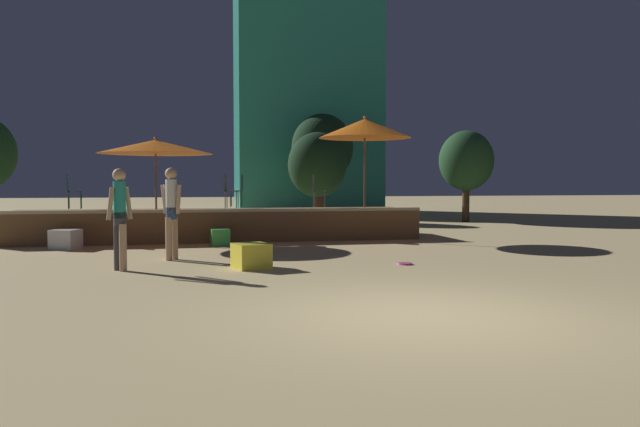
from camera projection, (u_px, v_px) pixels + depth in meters
name	position (u px, v px, depth m)	size (l,w,h in m)	color
ground_plane	(427.00, 316.00, 7.29)	(120.00, 120.00, 0.00)	tan
wooden_deck	(216.00, 224.00, 17.26)	(10.92, 2.63, 0.88)	brown
patio_umbrella_0	(365.00, 129.00, 16.83)	(2.51, 2.51, 3.36)	brown
patio_umbrella_1	(155.00, 147.00, 15.83)	(2.90, 2.90, 2.72)	brown
cube_seat_0	(251.00, 256.00, 11.32)	(0.73, 0.73, 0.46)	yellow
cube_seat_1	(66.00, 239.00, 14.61)	(0.73, 0.73, 0.46)	white
cube_seat_2	(220.00, 237.00, 15.40)	(0.48, 0.48, 0.41)	#4CC651
person_0	(120.00, 214.00, 10.97)	(0.45, 0.37, 1.81)	tan
person_1	(171.00, 209.00, 12.51)	(0.45, 0.38, 1.86)	tan
bistro_chair_0	(71.00, 188.00, 16.14)	(0.40, 0.40, 0.90)	#1E4C47
bistro_chair_1	(239.00, 187.00, 17.66)	(0.41, 0.41, 0.90)	#1E4C47
bistro_chair_2	(228.00, 188.00, 16.63)	(0.42, 0.42, 0.90)	#47474C
bistro_chair_3	(316.00, 187.00, 17.28)	(0.43, 0.42, 0.90)	#47474C
frisbee_disc	(405.00, 264.00, 11.85)	(0.27, 0.27, 0.03)	#E54C99
background_tree_1	(317.00, 165.00, 24.80)	(2.34, 2.34, 3.56)	#3D2B1C
background_tree_3	(466.00, 161.00, 24.54)	(2.14, 2.14, 3.60)	#3D2B1C
background_tree_4	(322.00, 148.00, 28.95)	(2.87, 2.87, 4.75)	#3D2B1C
distant_building	(307.00, 70.00, 33.03)	(7.51, 3.82, 15.01)	teal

